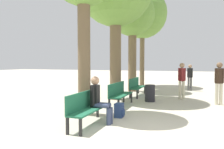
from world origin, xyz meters
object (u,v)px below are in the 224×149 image
(person_seated, at_px, (99,99))
(pedestrian_near, at_px, (182,79))
(pedestrian_far, at_px, (190,76))
(trash_bin, at_px, (150,93))
(backpack, at_px, (119,110))
(bench_row_1, at_px, (119,92))
(bench_row_0, at_px, (87,106))
(tree_row_2, at_px, (132,16))
(bench_row_2, at_px, (136,85))
(tree_row_3, at_px, (142,14))
(pedestrian_mid, at_px, (219,80))

(person_seated, distance_m, pedestrian_near, 5.37)
(pedestrian_far, relative_size, trash_bin, 2.17)
(person_seated, xyz_separation_m, backpack, (0.33, 0.83, -0.48))
(bench_row_1, bearing_deg, person_seated, -84.70)
(backpack, bearing_deg, bench_row_0, -116.99)
(tree_row_2, xyz_separation_m, backpack, (1.22, -6.19, -4.22))
(bench_row_2, bearing_deg, tree_row_3, 98.46)
(tree_row_2, bearing_deg, pedestrian_far, 23.16)
(person_seated, relative_size, trash_bin, 1.80)
(bench_row_1, relative_size, pedestrian_far, 1.16)
(bench_row_2, height_order, pedestrian_near, pedestrian_near)
(bench_row_2, relative_size, tree_row_3, 0.27)
(trash_bin, bearing_deg, person_seated, -100.58)
(backpack, distance_m, pedestrian_mid, 4.62)
(bench_row_1, xyz_separation_m, tree_row_2, (-0.66, 4.51, 3.90))
(tree_row_2, relative_size, pedestrian_far, 3.70)
(bench_row_1, bearing_deg, pedestrian_mid, 23.52)
(bench_row_2, relative_size, pedestrian_mid, 1.08)
(bench_row_1, xyz_separation_m, pedestrian_mid, (3.71, 1.61, 0.45))
(bench_row_1, bearing_deg, pedestrian_near, 47.68)
(bench_row_1, bearing_deg, trash_bin, 55.29)
(bench_row_0, xyz_separation_m, backpack, (0.56, 1.10, -0.32))
(pedestrian_mid, xyz_separation_m, trash_bin, (-2.74, -0.22, -0.62))
(bench_row_0, height_order, person_seated, person_seated)
(bench_row_1, bearing_deg, tree_row_2, 98.36)
(bench_row_0, distance_m, bench_row_2, 5.57)
(bench_row_1, relative_size, bench_row_2, 1.00)
(bench_row_0, relative_size, bench_row_1, 1.00)
(bench_row_0, distance_m, pedestrian_far, 9.06)
(bench_row_1, relative_size, tree_row_2, 0.31)
(tree_row_3, bearing_deg, backpack, -82.20)
(tree_row_2, bearing_deg, bench_row_0, -84.81)
(backpack, bearing_deg, pedestrian_far, 75.16)
(tree_row_3, distance_m, pedestrian_far, 5.44)
(pedestrian_far, bearing_deg, pedestrian_near, -95.46)
(bench_row_2, height_order, tree_row_3, tree_row_3)
(tree_row_2, relative_size, backpack, 13.36)
(bench_row_0, bearing_deg, trash_bin, 77.02)
(backpack, bearing_deg, pedestrian_mid, 46.36)
(person_seated, relative_size, backpack, 3.00)
(bench_row_2, distance_m, backpack, 4.52)
(bench_row_0, height_order, tree_row_3, tree_row_3)
(pedestrian_mid, height_order, trash_bin, pedestrian_mid)
(tree_row_2, height_order, pedestrian_near, tree_row_2)
(tree_row_3, distance_m, backpack, 10.24)
(bench_row_1, distance_m, tree_row_2, 6.00)
(tree_row_3, height_order, pedestrian_near, tree_row_3)
(pedestrian_far, bearing_deg, bench_row_1, -113.55)
(bench_row_2, height_order, pedestrian_mid, pedestrian_mid)
(bench_row_2, bearing_deg, backpack, -82.85)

